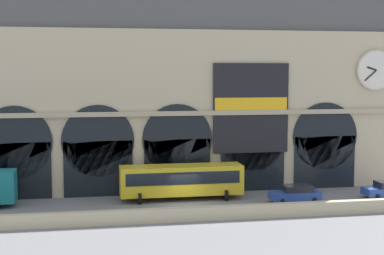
% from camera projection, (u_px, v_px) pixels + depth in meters
% --- Properties ---
extents(ground_plane, '(200.00, 200.00, 0.00)m').
position_uv_depth(ground_plane, '(186.00, 205.00, 48.61)').
color(ground_plane, slate).
extents(quay_parapet_wall, '(90.00, 0.70, 1.07)m').
position_uv_depth(quay_parapet_wall, '(197.00, 214.00, 43.64)').
color(quay_parapet_wall, '#BCAD8C').
rests_on(quay_parapet_wall, ground).
extents(station_building, '(45.57, 6.17, 18.69)m').
position_uv_depth(station_building, '(173.00, 96.00, 55.43)').
color(station_building, '#BCAD8C').
rests_on(station_building, ground).
extents(bus_center, '(11.00, 3.25, 3.10)m').
position_uv_depth(bus_center, '(181.00, 180.00, 50.74)').
color(bus_center, gold).
rests_on(bus_center, ground).
extents(car_mideast, '(4.40, 2.22, 1.55)m').
position_uv_depth(car_mideast, '(295.00, 194.00, 49.64)').
color(car_mideast, '#28479E').
rests_on(car_mideast, ground).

